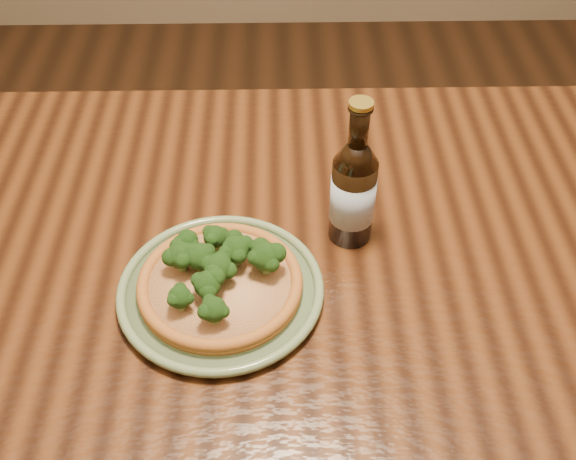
{
  "coord_description": "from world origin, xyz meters",
  "views": [
    {
      "loc": [
        -0.1,
        -0.6,
        1.5
      ],
      "look_at": [
        -0.09,
        0.08,
        0.82
      ],
      "focal_mm": 42.0,
      "sensor_mm": 36.0,
      "label": 1
    }
  ],
  "objects_px": {
    "plate": "(221,290)",
    "pizza": "(219,279)",
    "table": "(340,291)",
    "beer_bottle": "(353,190)"
  },
  "relations": [
    {
      "from": "plate",
      "to": "pizza",
      "type": "xyz_separation_m",
      "value": [
        -0.0,
        0.0,
        0.02
      ]
    },
    {
      "from": "table",
      "to": "pizza",
      "type": "distance_m",
      "value": 0.24
    },
    {
      "from": "plate",
      "to": "beer_bottle",
      "type": "distance_m",
      "value": 0.24
    },
    {
      "from": "plate",
      "to": "table",
      "type": "bearing_deg",
      "value": 23.4
    },
    {
      "from": "plate",
      "to": "beer_bottle",
      "type": "height_order",
      "value": "beer_bottle"
    },
    {
      "from": "pizza",
      "to": "beer_bottle",
      "type": "bearing_deg",
      "value": 30.73
    },
    {
      "from": "table",
      "to": "beer_bottle",
      "type": "height_order",
      "value": "beer_bottle"
    },
    {
      "from": "pizza",
      "to": "plate",
      "type": "bearing_deg",
      "value": -56.73
    },
    {
      "from": "pizza",
      "to": "beer_bottle",
      "type": "relative_size",
      "value": 0.95
    },
    {
      "from": "plate",
      "to": "beer_bottle",
      "type": "bearing_deg",
      "value": 31.27
    }
  ]
}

